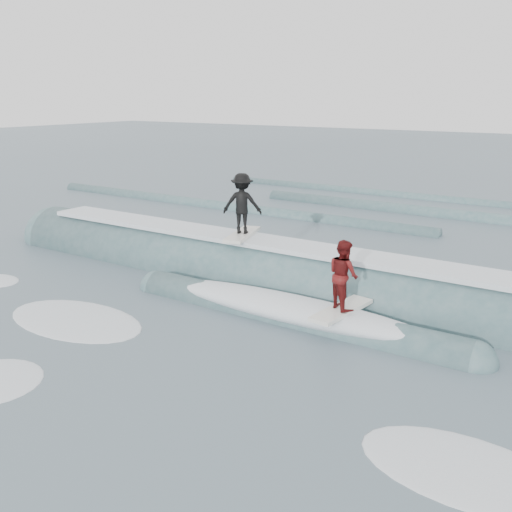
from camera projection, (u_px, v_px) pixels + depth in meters
The scene contains 6 objects.
ground at pixel (148, 349), 12.79m from camera, with size 160.00×160.00×0.00m, color #3F515C.
breaking_wave at pixel (276, 286), 16.86m from camera, with size 22.42×4.03×2.50m.
surfer_black at pixel (242, 206), 17.15m from camera, with size 1.35×2.07×1.92m.
surfer_red at pixel (343, 279), 13.34m from camera, with size 1.02×2.05×1.77m.
whitewater at pixel (129, 388), 11.07m from camera, with size 16.47×7.08×0.10m.
far_swells at pixel (371, 210), 27.99m from camera, with size 33.77×8.65×0.80m.
Camera 1 is at (8.42, -8.51, 5.52)m, focal length 40.00 mm.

